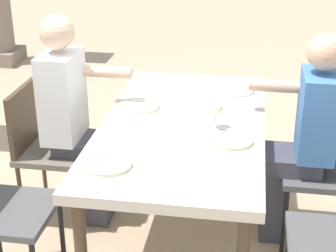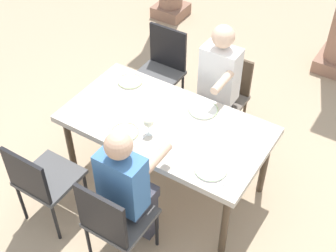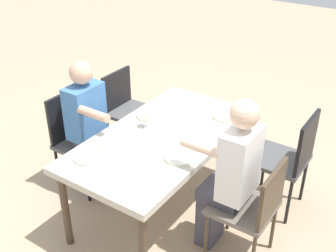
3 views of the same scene
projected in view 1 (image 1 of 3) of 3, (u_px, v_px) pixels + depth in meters
The scene contains 19 objects.
ground_plane at pixel (181, 234), 3.34m from camera, with size 16.00×16.00×0.00m, color tan.
dining_table at pixel (183, 134), 3.06m from camera, with size 1.70×0.91×0.75m.
chair_mid_north at pixel (46, 143), 3.35m from camera, with size 0.44×0.44×0.86m.
chair_mid_south at pixel (336, 162), 3.10m from camera, with size 0.44×0.44×0.91m.
diner_woman_green at pixel (303, 135), 3.07m from camera, with size 0.35×0.49×1.26m.
diner_man_white at pixel (74, 116), 3.25m from camera, with size 0.35×0.49×1.31m.
plate_0 at pixel (108, 165), 2.56m from camera, with size 0.23×0.23×0.02m.
fork_0 at pixel (100, 181), 2.43m from camera, with size 0.02×0.17×0.01m, color silver.
spoon_0 at pixel (116, 152), 2.70m from camera, with size 0.02×0.17×0.01m, color silver.
plate_1 at pixel (232, 141), 2.80m from camera, with size 0.22×0.22×0.02m.
wine_glass_1 at pixel (216, 108), 2.92m from camera, with size 0.08×0.08×0.16m.
fork_1 at pixel (230, 155), 2.67m from camera, with size 0.02×0.17×0.01m, color silver.
spoon_1 at pixel (233, 130), 2.94m from camera, with size 0.02×0.17×0.01m, color silver.
plate_2 at pixel (139, 106), 3.24m from camera, with size 0.25×0.25×0.02m.
fork_2 at pixel (133, 117), 3.11m from camera, with size 0.02×0.17×0.01m, color silver.
spoon_2 at pixel (144, 98), 3.38m from camera, with size 0.02×0.17×0.01m, color silver.
plate_3 at pixel (235, 90), 3.50m from camera, with size 0.25×0.25×0.02m.
fork_3 at pixel (234, 99), 3.36m from camera, with size 0.02×0.17×0.01m, color silver.
spoon_3 at pixel (236, 83), 3.63m from camera, with size 0.02×0.17×0.01m, color silver.
Camera 1 is at (-2.75, -0.36, 1.97)m, focal length 57.91 mm.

